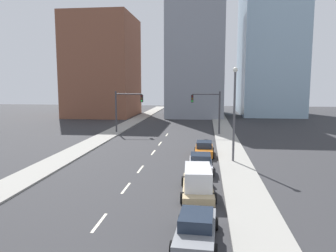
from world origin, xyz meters
The scene contains 18 objects.
sidewalk_left centered at (-8.22, 46.50, 0.07)m, with size 2.92×92.99×0.15m.
sidewalk_right centered at (8.22, 46.50, 0.07)m, with size 2.92×92.99×0.15m.
lane_stripe_at_9m centered at (0.00, 9.13, 0.00)m, with size 0.16×2.40×0.01m, color beige.
lane_stripe_at_15m centered at (0.00, 14.90, 0.00)m, with size 0.16×2.40×0.01m, color beige.
lane_stripe_at_20m centered at (0.00, 20.01, 0.00)m, with size 0.16×2.40×0.01m, color beige.
lane_stripe_at_27m centered at (0.00, 26.85, 0.00)m, with size 0.16×2.40×0.01m, color beige.
lane_stripe_at_32m centered at (0.00, 32.02, 0.00)m, with size 0.16×2.40×0.01m, color beige.
lane_stripe_at_39m centered at (0.00, 38.91, 0.00)m, with size 0.16×2.40×0.01m, color beige.
building_brick_left centered at (-17.41, 64.85, 10.91)m, with size 14.00×16.00×21.83m.
building_office_center centered at (3.02, 68.85, 15.87)m, with size 12.00×20.00×31.74m.
building_glass_right centered at (19.90, 72.85, 18.64)m, with size 13.00×20.00×37.27m.
traffic_signal_left centered at (-6.41, 39.73, 3.97)m, with size 4.14×0.35×6.15m.
traffic_signal_right centered at (6.22, 39.73, 3.97)m, with size 4.14×0.35×6.15m.
street_lamp centered at (8.06, 23.42, 5.03)m, with size 0.44×0.44×8.72m.
sedan_gray centered at (5.13, 7.68, 0.62)m, with size 2.17×4.54×1.35m.
box_truck_tan centered at (5.03, 14.07, 0.90)m, with size 2.41×5.61×1.89m.
sedan_silver centered at (5.12, 19.75, 0.68)m, with size 2.23×4.30×1.52m.
sedan_orange centered at (5.36, 26.01, 0.66)m, with size 2.01×4.21×1.45m.
Camera 1 is at (5.50, -6.77, 7.30)m, focal length 35.00 mm.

